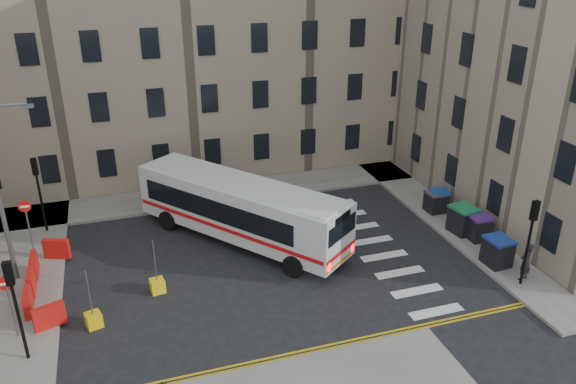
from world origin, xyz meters
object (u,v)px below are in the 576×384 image
wheelie_bin_c (463,219)px  bollard_chevron (94,320)px  wheelie_bin_d (435,202)px  bollard_yellow (158,286)px  wheelie_bin_b (478,227)px  wheelie_bin_e (439,200)px  pedestrian (526,261)px  wheelie_bin_a (497,251)px  bus (240,208)px

wheelie_bin_c → bollard_chevron: (-18.56, -2.16, -0.58)m
wheelie_bin_d → bollard_yellow: 16.11m
wheelie_bin_b → wheelie_bin_e: wheelie_bin_b is taller
wheelie_bin_d → pedestrian: bearing=-90.1°
wheelie_bin_a → bollard_chevron: wheelie_bin_a is taller
wheelie_bin_d → wheelie_bin_e: size_ratio=0.89×
wheelie_bin_a → wheelie_bin_b: bearing=73.1°
wheelie_bin_a → wheelie_bin_b: 2.54m
wheelie_bin_c → bollard_chevron: 18.70m
wheelie_bin_a → wheelie_bin_e: bearing=82.7°
wheelie_bin_e → pedestrian: 7.52m
bus → wheelie_bin_a: bus is taller
wheelie_bin_b → wheelie_bin_c: bearing=113.7°
wheelie_bin_e → wheelie_bin_a: bearing=-79.3°
bus → wheelie_bin_d: bearing=-39.1°
wheelie_bin_d → bollard_yellow: bearing=-169.6°
wheelie_bin_e → pedestrian: bearing=-75.7°
wheelie_bin_b → wheelie_bin_e: (-0.08, 3.56, -0.06)m
wheelie_bin_b → bollard_chevron: 18.96m
wheelie_bin_d → wheelie_bin_a: bearing=-93.2°
wheelie_bin_a → bollard_yellow: wheelie_bin_a is taller
wheelie_bin_e → pedestrian: size_ratio=0.70×
wheelie_bin_e → wheelie_bin_d: bearing=-151.4°
wheelie_bin_a → bollard_chevron: 18.30m
wheelie_bin_e → bollard_yellow: 16.43m
bollard_yellow → bollard_chevron: same height
wheelie_bin_e → bollard_chevron: 19.45m
wheelie_bin_b → wheelie_bin_c: 0.92m
wheelie_bin_b → wheelie_bin_d: bearing=98.3°
wheelie_bin_b → wheelie_bin_c: wheelie_bin_c is taller
wheelie_bin_b → bollard_yellow: 16.22m
wheelie_bin_d → bus: bearing=177.5°
wheelie_bin_a → wheelie_bin_d: wheelie_bin_a is taller
bollard_yellow → bus: bearing=36.7°
bollard_yellow → wheelie_bin_a: bearing=-10.3°
pedestrian → wheelie_bin_b: bearing=-113.0°
pedestrian → bollard_chevron: (-18.59, 2.63, -0.78)m
bus → wheelie_bin_d: bus is taller
wheelie_bin_d → pedestrian: (0.09, -7.44, 0.34)m
wheelie_bin_b → pedestrian: pedestrian is taller
pedestrian → wheelie_bin_e: bearing=-110.2°
wheelie_bin_c → bollard_chevron: wheelie_bin_c is taller
wheelie_bin_a → wheelie_bin_e: wheelie_bin_a is taller
bollard_yellow → wheelie_bin_e: bearing=11.1°
bus → bollard_yellow: 5.98m
bus → bollard_yellow: size_ratio=18.37×
wheelie_bin_b → bollard_chevron: size_ratio=2.19×
bus → wheelie_bin_c: (11.23, -2.99, -0.98)m
wheelie_bin_a → wheelie_bin_d: (0.25, 5.94, -0.11)m
wheelie_bin_a → bollard_chevron: (-18.25, 1.13, -0.54)m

